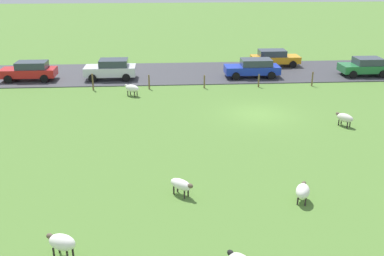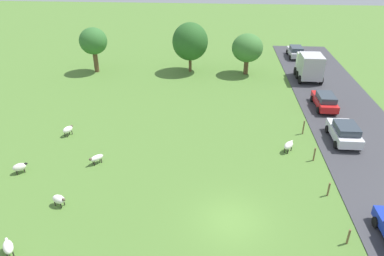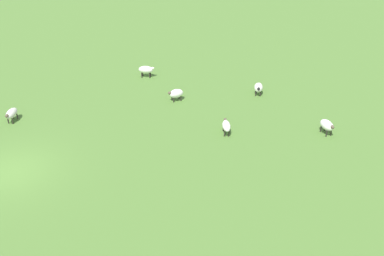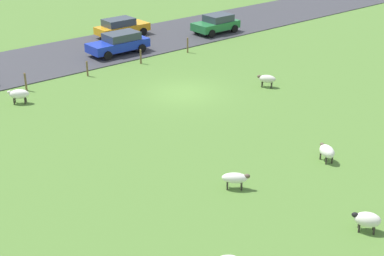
% 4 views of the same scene
% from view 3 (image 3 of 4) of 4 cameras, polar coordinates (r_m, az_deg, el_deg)
% --- Properties ---
extents(ground_plane, '(160.00, 160.00, 0.00)m').
position_cam_3_polar(ground_plane, '(24.04, -21.95, -5.18)').
color(ground_plane, '#517A33').
extents(sheep_0, '(1.15, 1.01, 0.78)m').
position_cam_3_polar(sheep_0, '(28.25, -22.04, 1.73)').
color(sheep_0, silver).
rests_on(sheep_0, ground_plane).
extents(sheep_1, '(1.03, 1.14, 0.83)m').
position_cam_3_polar(sheep_1, '(31.94, -5.88, 7.41)').
color(sheep_1, white).
rests_on(sheep_1, ground_plane).
extents(sheep_3, '(1.09, 1.00, 0.77)m').
position_cam_3_polar(sheep_3, '(29.64, 8.47, 5.12)').
color(sheep_3, silver).
rests_on(sheep_3, ground_plane).
extents(sheep_4, '(1.05, 1.08, 0.73)m').
position_cam_3_polar(sheep_4, '(25.10, 4.40, 0.28)').
color(sheep_4, white).
rests_on(sheep_4, ground_plane).
extents(sheep_5, '(0.89, 1.14, 0.84)m').
position_cam_3_polar(sheep_5, '(26.08, 16.83, 0.35)').
color(sheep_5, white).
rests_on(sheep_5, ground_plane).
extents(sheep_6, '(1.09, 0.85, 0.78)m').
position_cam_3_polar(sheep_6, '(28.55, -2.04, 4.42)').
color(sheep_6, white).
rests_on(sheep_6, ground_plane).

